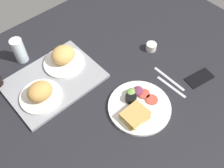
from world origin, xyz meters
TOP-DOWN VIEW (x-y plane):
  - ground_plane at (0.00, 0.00)cm, footprint 190.00×150.00cm
  - serving_tray at (-16.59, 25.32)cm, footprint 45.53×33.73cm
  - bread_plate_near at (-26.47, 19.93)cm, footprint 19.60×19.60cm
  - bread_plate_far at (-6.12, 30.79)cm, footprint 20.82×20.82cm
  - plate_with_salad at (3.69, -12.91)cm, footprint 28.84×28.84cm
  - drinking_glass at (-20.76, 48.54)cm, footprint 6.22×6.22cm
  - espresso_cup at (35.43, 8.75)cm, footprint 5.60×5.60cm
  - fork at (24.35, -15.33)cm, footprint 2.14×17.04cm
  - knife at (27.35, -11.33)cm, footprint 1.45×19.00cm
  - cell_phone at (39.08, -21.09)cm, footprint 15.44×9.60cm

SIDE VIEW (x-z plane):
  - ground_plane at x=0.00cm, z-range -3.00..0.00cm
  - fork at x=24.35cm, z-range 0.00..0.50cm
  - knife at x=27.35cm, z-range 0.00..0.50cm
  - cell_phone at x=39.08cm, z-range 0.00..0.80cm
  - serving_tray at x=-16.59cm, z-range 0.00..1.60cm
  - plate_with_salad at x=3.69cm, z-range -1.01..4.39cm
  - espresso_cup at x=35.43cm, z-range 0.00..4.00cm
  - bread_plate_near at x=-26.47cm, z-range 0.60..9.97cm
  - bread_plate_far at x=-6.12cm, z-range 0.56..10.35cm
  - drinking_glass at x=-20.76cm, z-range 0.00..13.61cm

